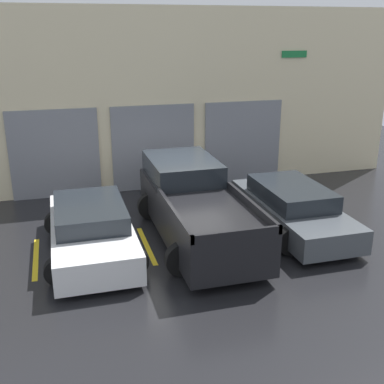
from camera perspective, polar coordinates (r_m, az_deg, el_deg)
ground_plane at (r=13.40m, az=-1.03°, el=-3.29°), size 28.00×28.00×0.00m
shophouse_building at (r=15.78m, az=-4.24°, el=10.65°), size 16.82×0.68×5.72m
pickup_truck at (r=12.10m, az=0.31°, el=-1.58°), size 2.43×5.44×1.74m
sedan_white at (r=11.57m, az=-11.86°, el=-4.36°), size 2.19×4.34×1.19m
sedan_side at (r=12.92m, az=11.76°, el=-1.85°), size 2.17×4.48×1.18m
parking_stripe_far_left at (r=11.79m, az=-18.03°, el=-7.50°), size 0.12×2.20×0.01m
parking_stripe_left at (r=11.91m, az=-5.40°, el=-6.30°), size 0.12×2.20×0.01m
parking_stripe_centre at (r=12.59m, az=6.36°, el=-4.91°), size 0.12×2.20×0.01m
parking_stripe_right at (r=13.73m, az=16.49°, el=-3.54°), size 0.12×2.20×0.01m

